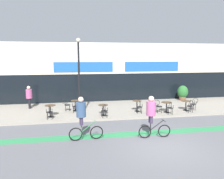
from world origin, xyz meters
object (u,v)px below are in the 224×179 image
at_px(bistro_table_3, 137,104).
at_px(bistro_table_5, 186,104).
at_px(cafe_chair_0_near, 49,111).
at_px(planter_pot, 183,92).
at_px(cafe_chair_2_near, 105,110).
at_px(lamp_post, 79,73).
at_px(bistro_table_4, 166,105).
at_px(cyclist_0, 82,115).
at_px(pedestrian_near_end, 29,95).
at_px(bistro_table_1, 75,103).
at_px(bistro_table_2, 103,108).
at_px(cafe_chair_4_side, 158,105).
at_px(cafe_chair_5_near, 190,105).
at_px(cyclist_1, 152,113).
at_px(cafe_chair_3_near, 139,106).
at_px(bistro_table_0, 50,109).
at_px(cafe_chair_4_near, 170,107).
at_px(cafe_chair_5_side, 194,103).
at_px(cafe_chair_1_near, 75,105).
at_px(cafe_chair_1_side, 66,104).

bearing_deg(bistro_table_3, bistro_table_5, -6.01).
xyz_separation_m(cafe_chair_0_near, planter_pot, (11.06, 4.07, 0.19)).
bearing_deg(cafe_chair_2_near, lamp_post, 81.68).
distance_m(bistro_table_4, cyclist_0, 7.19).
bearing_deg(pedestrian_near_end, bistro_table_1, 143.54).
bearing_deg(pedestrian_near_end, cyclist_0, 102.63).
bearing_deg(bistro_table_2, cafe_chair_4_side, 0.18).
xyz_separation_m(cafe_chair_0_near, cafe_chair_4_side, (7.28, 0.38, 0.00)).
height_order(bistro_table_3, cafe_chair_5_near, cafe_chair_5_near).
relative_size(bistro_table_2, cyclist_1, 0.33).
xyz_separation_m(bistro_table_2, cyclist_1, (1.85, -4.15, 0.64)).
height_order(bistro_table_2, cafe_chair_2_near, cafe_chair_2_near).
bearing_deg(cyclist_0, bistro_table_1, 88.99).
xyz_separation_m(bistro_table_4, cafe_chair_4_side, (-0.63, 0.00, 0.00)).
xyz_separation_m(bistro_table_1, cyclist_0, (0.30, -5.48, 0.63)).
height_order(cafe_chair_4_side, cyclist_1, cyclist_1).
bearing_deg(planter_pot, cafe_chair_2_near, -150.42).
xyz_separation_m(cafe_chair_3_near, cafe_chair_5_near, (3.57, -0.38, 0.00)).
bearing_deg(pedestrian_near_end, bistro_table_4, 147.60).
bearing_deg(cafe_chair_3_near, bistro_table_2, 93.30).
xyz_separation_m(bistro_table_3, cafe_chair_2_near, (-2.52, -1.27, -0.03)).
xyz_separation_m(cafe_chair_5_near, planter_pot, (1.54, 4.06, 0.19)).
bearing_deg(cyclist_0, bistro_table_0, 110.54).
height_order(cafe_chair_3_near, cafe_chair_4_near, same).
xyz_separation_m(bistro_table_2, cafe_chair_2_near, (0.01, -0.63, 0.02)).
height_order(cafe_chair_4_side, planter_pot, planter_pot).
relative_size(bistro_table_2, pedestrian_near_end, 0.41).
xyz_separation_m(cafe_chair_2_near, pedestrian_near_end, (-5.22, 3.48, 0.50)).
relative_size(bistro_table_3, bistro_table_4, 1.06).
relative_size(bistro_table_5, cafe_chair_5_side, 0.78).
distance_m(bistro_table_1, bistro_table_4, 6.51).
distance_m(bistro_table_2, cyclist_1, 4.59).
xyz_separation_m(bistro_table_3, cafe_chair_0_near, (-5.95, -1.02, -0.03)).
bearing_deg(lamp_post, bistro_table_3, 16.81).
xyz_separation_m(planter_pot, lamp_post, (-9.19, -4.29, 2.18)).
relative_size(cafe_chair_2_near, pedestrian_near_end, 0.53).
bearing_deg(cafe_chair_5_side, cafe_chair_1_near, 3.07).
bearing_deg(bistro_table_5, bistro_table_0, -179.91).
bearing_deg(cafe_chair_4_near, cafe_chair_1_side, 79.74).
bearing_deg(bistro_table_2, lamp_post, -159.38).
distance_m(cafe_chair_5_side, planter_pot, 3.56).
height_order(cafe_chair_4_side, lamp_post, lamp_post).
xyz_separation_m(cafe_chair_4_near, pedestrian_near_end, (-9.69, 3.47, 0.50)).
xyz_separation_m(bistro_table_1, cafe_chair_1_side, (-0.63, -0.00, -0.01)).
height_order(bistro_table_2, bistro_table_5, bistro_table_2).
bearing_deg(cafe_chair_5_near, bistro_table_4, 79.16).
bearing_deg(cafe_chair_1_near, bistro_table_1, 3.00).
bearing_deg(cafe_chair_0_near, cafe_chair_3_near, -88.62).
bearing_deg(cafe_chair_3_near, lamp_post, 101.27).
bearing_deg(cafe_chair_1_near, cafe_chair_5_near, -96.08).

